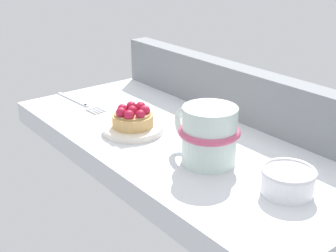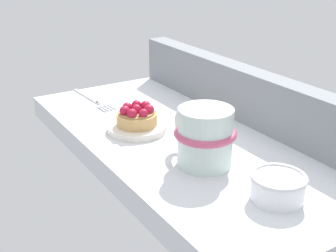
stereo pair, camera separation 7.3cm
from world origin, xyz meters
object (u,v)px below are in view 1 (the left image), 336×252
coffee_mug (208,134)px  dessert_fork (80,102)px  raspberry_tart (133,117)px  sugar_bowl (288,180)px  dessert_plate (133,129)px

coffee_mug → dessert_fork: 35.40cm
raspberry_tart → sugar_bowl: 29.63cm
coffee_mug → dessert_fork: (-35.05, -2.70, -4.16)cm
dessert_plate → coffee_mug: (16.21, 2.41, 3.93)cm
dessert_plate → raspberry_tart: (-0.00, 0.02, 2.20)cm
dessert_fork → sugar_bowl: sugar_bowl is taller
coffee_mug → sugar_bowl: size_ratio=1.69×
dessert_fork → sugar_bowl: (48.09, 4.90, 1.56)cm
dessert_plate → coffee_mug: coffee_mug is taller
dessert_plate → dessert_fork: size_ratio=0.64×
raspberry_tart → sugar_bowl: size_ratio=0.96×
dessert_fork → sugar_bowl: size_ratio=2.19×
raspberry_tart → sugar_bowl: raspberry_tart is taller
sugar_bowl → dessert_fork: bearing=-174.2°
dessert_fork → sugar_bowl: 48.36cm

